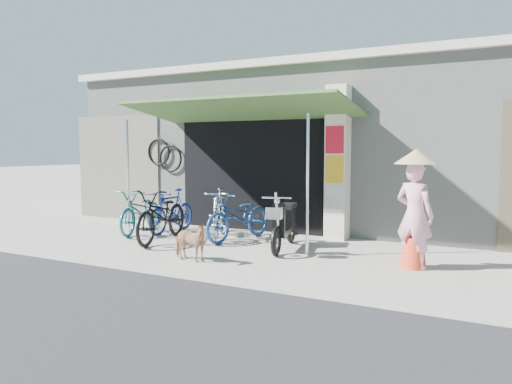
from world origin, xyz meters
The scene contains 13 objects.
ground centered at (0.00, 0.00, 0.00)m, with size 80.00×80.00×0.00m, color #A29C92.
bicycle_shop centered at (0.00, 5.09, 1.83)m, with size 12.30×5.30×3.66m.
shop_pillar centered at (0.85, 2.45, 1.50)m, with size 0.42×0.44×3.00m.
awning centered at (-0.90, 1.63, 2.51)m, with size 4.60×1.88×2.72m.
neighbour_left centered at (-5.00, 2.59, 1.30)m, with size 2.60×0.06×2.60m, color #6B665B.
bike_teal centered at (-3.04, 1.19, 0.46)m, with size 0.61×1.76×0.93m, color #176668.
bike_blue centered at (-2.46, 1.46, 0.46)m, with size 0.44×1.55×0.93m, color navy.
bike_black centered at (-2.03, 0.62, 0.51)m, with size 0.68×1.96×1.03m, color black.
bike_silver centered at (-1.30, 1.48, 0.49)m, with size 0.46×1.64×0.99m, color silver.
bike_navy centered at (-0.79, 1.41, 0.47)m, with size 0.63×1.79×0.94m, color navy.
street_dog centered at (-0.58, -0.55, 0.31)m, with size 0.33×0.73×0.62m, color tan.
moped centered at (0.34, 1.07, 0.45)m, with size 0.62×1.73×0.99m.
nun centered at (2.65, 0.66, 0.88)m, with size 0.67×0.64×1.78m.
Camera 1 is at (4.00, -6.93, 1.78)m, focal length 35.00 mm.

